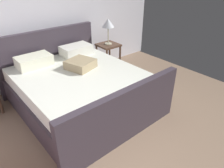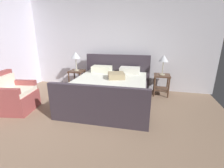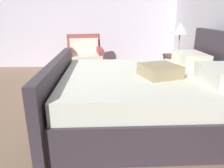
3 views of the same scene
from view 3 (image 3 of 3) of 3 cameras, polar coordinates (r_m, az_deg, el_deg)
The scene contains 6 objects.
ground_plane at distance 3.08m, azimuth -20.07°, elevation -8.29°, with size 5.71×5.41×0.02m, color #866B55.
wall_side_left at distance 5.61m, azimuth -12.16°, elevation 19.10°, with size 0.12×5.53×2.85m, color silver.
bed at distance 2.71m, azimuth 9.37°, elevation -2.85°, with size 2.01×2.27×1.11m.
nightstand_left at distance 4.10m, azimuth 17.08°, elevation 4.69°, with size 0.44×0.44×0.60m.
table_lamp_left at distance 4.01m, azimuth 17.98°, elevation 13.91°, with size 0.31×0.31×0.58m.
armchair at distance 4.63m, azimuth -7.27°, elevation 6.13°, with size 0.84×0.83×0.90m.
Camera 3 is at (2.60, 0.98, 1.31)m, focal length 33.80 mm.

